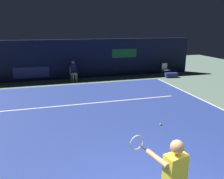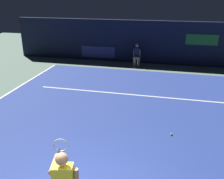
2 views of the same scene
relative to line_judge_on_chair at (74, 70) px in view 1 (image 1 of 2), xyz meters
The scene contains 9 objects.
ground_plane 6.71m from the line_judge_on_chair, 87.30° to the right, with size 32.64×32.64×0.00m, color slate.
court_surface 6.70m from the line_judge_on_chair, 87.30° to the right, with size 10.45×11.24×0.01m, color navy.
line_sideline_left 8.66m from the line_judge_on_chair, 50.51° to the right, with size 0.10×11.24×0.01m, color white.
line_service 4.75m from the line_judge_on_chair, 86.17° to the right, with size 8.15×0.10×0.01m, color white.
back_wall 1.08m from the line_judge_on_chair, 69.42° to the left, with size 16.75×0.33×2.60m.
line_judge_on_chair is the anchor object (origin of this frame).
courtside_chair_near 6.48m from the line_judge_on_chair, ahead, with size 0.46×0.44×0.88m.
tennis_ball 8.04m from the line_judge_on_chair, 73.97° to the right, with size 0.07×0.07×0.07m, color #CCE033.
equipment_bag 6.69m from the line_judge_on_chair, ahead, with size 0.84×0.32×0.32m, color navy.
Camera 1 is at (-1.77, -3.00, 3.42)m, focal length 35.80 mm.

